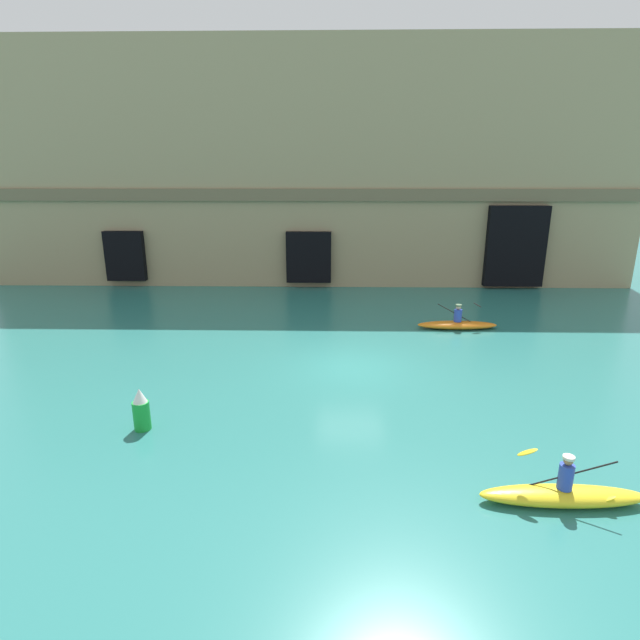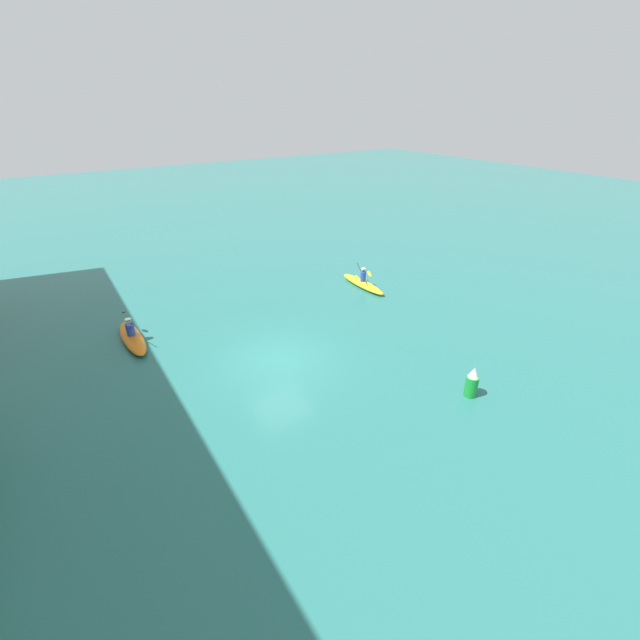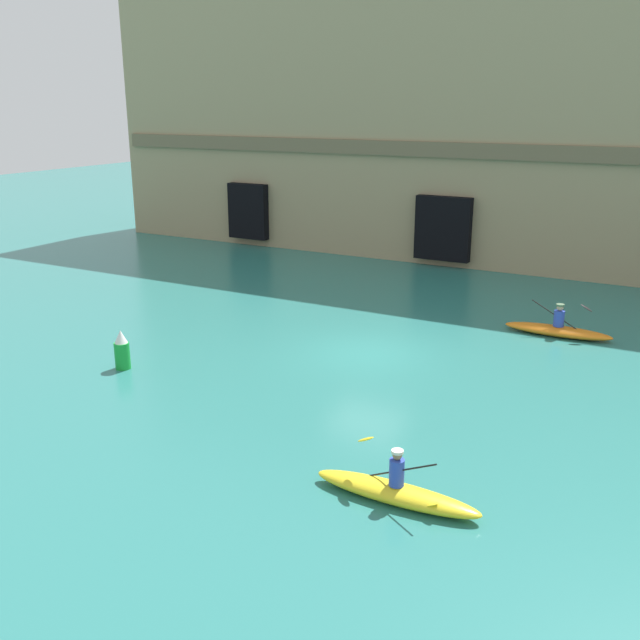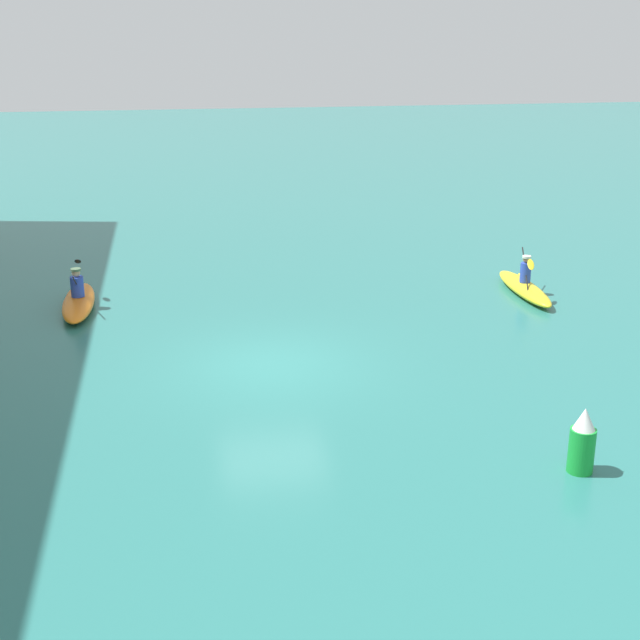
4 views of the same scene
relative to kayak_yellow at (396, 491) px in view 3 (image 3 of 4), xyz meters
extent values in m
plane|color=#28706B|center=(-4.21, 7.77, -0.23)|extent=(120.00, 120.00, 0.00)
cube|color=#9E8966|center=(-6.37, 24.14, 6.88)|extent=(39.56, 6.19, 14.21)
cube|color=brown|center=(-6.37, 20.99, 5.32)|extent=(38.77, 0.24, 0.70)
cube|color=black|center=(-17.57, 20.89, 1.69)|extent=(2.37, 0.70, 3.01)
cube|color=black|center=(-6.33, 20.89, 1.66)|extent=(2.72, 0.70, 3.06)
ellipsoid|color=yellow|center=(0.00, 0.00, -0.04)|extent=(3.54, 0.71, 0.37)
cylinder|color=#2D47B7|center=(0.00, 0.00, 0.43)|extent=(0.31, 0.31, 0.57)
sphere|color=#9E704C|center=(0.00, 0.00, 0.81)|extent=(0.20, 0.20, 0.20)
cylinder|color=silver|center=(0.00, 0.00, 0.89)|extent=(0.25, 0.25, 0.06)
cylinder|color=black|center=(0.00, 0.00, 0.46)|extent=(1.79, 0.48, 1.00)
ellipsoid|color=yellow|center=(-0.78, 0.19, 0.88)|extent=(0.44, 0.27, 0.25)
ellipsoid|color=yellow|center=(0.78, -0.19, 0.03)|extent=(0.44, 0.27, 0.25)
ellipsoid|color=orange|center=(0.76, 12.50, -0.05)|extent=(3.60, 0.88, 0.34)
cylinder|color=#2D47B7|center=(0.76, 12.50, 0.40)|extent=(0.36, 0.36, 0.56)
sphere|color=tan|center=(0.76, 12.50, 0.78)|extent=(0.22, 0.22, 0.22)
cylinder|color=#4C6B4C|center=(0.76, 12.50, 0.88)|extent=(0.28, 0.28, 0.06)
cylinder|color=black|center=(0.76, 12.50, 0.42)|extent=(1.91, 0.08, 1.06)
ellipsoid|color=black|center=(-0.08, 12.48, -0.03)|extent=(0.41, 0.19, 0.25)
ellipsoid|color=black|center=(1.61, 12.52, 0.88)|extent=(0.41, 0.19, 0.25)
cylinder|color=green|center=(-10.14, 3.00, 0.18)|extent=(0.46, 0.46, 0.82)
cone|color=white|center=(-10.14, 3.00, 0.79)|extent=(0.39, 0.39, 0.40)
camera|label=1|loc=(-4.97, -9.24, 6.57)|focal=28.00mm
camera|label=2|loc=(-17.71, 14.54, 9.51)|focal=24.00mm
camera|label=3|loc=(4.70, -11.84, 7.49)|focal=40.00mm
camera|label=4|loc=(-23.14, 9.78, 7.36)|focal=50.00mm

